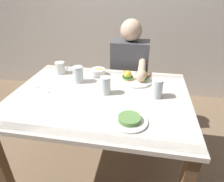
% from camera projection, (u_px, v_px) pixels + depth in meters
% --- Properties ---
extents(ground_plane, '(6.00, 6.00, 0.00)m').
position_uv_depth(ground_plane, '(102.00, 169.00, 1.68)').
color(ground_plane, '#7F664C').
extents(dining_table, '(1.20, 0.90, 0.74)m').
position_uv_depth(dining_table, '(100.00, 108.00, 1.37)').
color(dining_table, silver).
rests_on(dining_table, ground_plane).
extents(eggs_benedict_plate, '(0.27, 0.27, 0.09)m').
position_uv_depth(eggs_benedict_plate, '(136.00, 78.00, 1.49)').
color(eggs_benedict_plate, white).
rests_on(eggs_benedict_plate, dining_table).
extents(fruit_bowl, '(0.12, 0.12, 0.06)m').
position_uv_depth(fruit_bowl, '(98.00, 72.00, 1.58)').
color(fruit_bowl, white).
rests_on(fruit_bowl, dining_table).
extents(coffee_mug, '(0.11, 0.08, 0.09)m').
position_uv_depth(coffee_mug, '(60.00, 68.00, 1.61)').
color(coffee_mug, white).
rests_on(coffee_mug, dining_table).
extents(fork, '(0.14, 0.09, 0.00)m').
position_uv_depth(fork, '(41.00, 89.00, 1.39)').
color(fork, silver).
rests_on(fork, dining_table).
extents(water_glass_near, '(0.07, 0.07, 0.12)m').
position_uv_depth(water_glass_near, '(105.00, 86.00, 1.31)').
color(water_glass_near, silver).
rests_on(water_glass_near, dining_table).
extents(water_glass_far, '(0.08, 0.08, 0.12)m').
position_uv_depth(water_glass_far, '(78.00, 75.00, 1.46)').
color(water_glass_far, silver).
rests_on(water_glass_far, dining_table).
extents(water_glass_extra, '(0.07, 0.07, 0.13)m').
position_uv_depth(water_glass_extra, '(157.00, 90.00, 1.27)').
color(water_glass_extra, silver).
rests_on(water_glass_extra, dining_table).
extents(side_plate, '(0.20, 0.20, 0.04)m').
position_uv_depth(side_plate, '(129.00, 120.00, 1.05)').
color(side_plate, white).
rests_on(side_plate, dining_table).
extents(diner_person, '(0.34, 0.54, 1.14)m').
position_uv_depth(diner_person, '(129.00, 73.00, 1.85)').
color(diner_person, '#33333D').
rests_on(diner_person, ground_plane).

